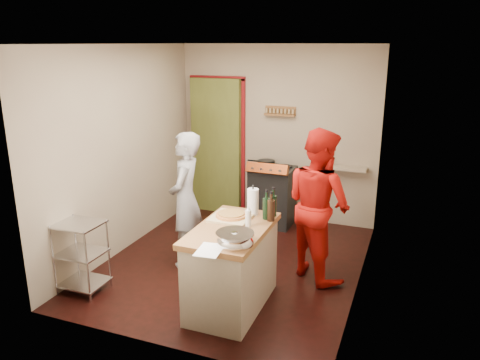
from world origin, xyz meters
name	(u,v)px	position (x,y,z in m)	size (l,w,h in m)	color
floor	(233,263)	(0.00, 0.00, 0.00)	(3.50, 3.50, 0.00)	black
back_wall	(238,142)	(-0.64, 1.78, 1.13)	(3.00, 0.44, 2.60)	gray
left_wall	(123,150)	(-1.50, 0.00, 1.30)	(0.04, 3.50, 2.60)	gray
right_wall	(366,173)	(1.50, 0.00, 1.30)	(0.04, 3.50, 2.60)	gray
ceiling	(233,43)	(0.00, 0.00, 2.61)	(3.00, 3.50, 0.02)	white
stove	(272,195)	(0.05, 1.42, 0.45)	(0.60, 0.63, 1.00)	black
wire_shelving	(81,254)	(-1.28, -1.20, 0.44)	(0.48, 0.40, 0.80)	silver
island	(232,265)	(0.35, -0.90, 0.46)	(0.69, 1.29, 1.18)	#B7AE9B
person_stripe	(186,200)	(-0.55, -0.17, 0.81)	(0.59, 0.39, 1.63)	#A2A2A6
person_red	(318,204)	(1.00, 0.09, 0.87)	(0.84, 0.66, 1.73)	#B9120C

